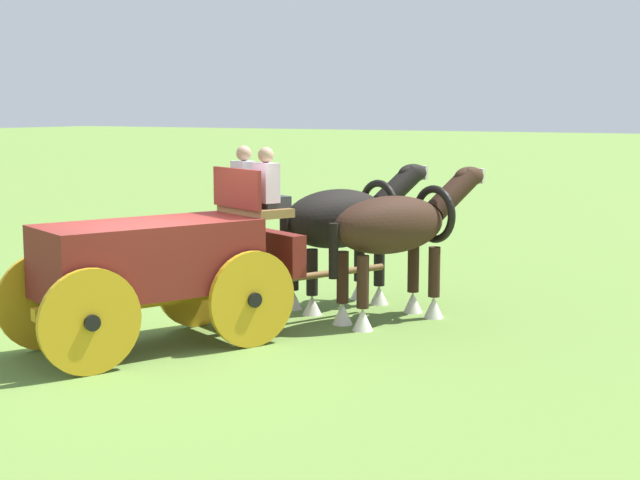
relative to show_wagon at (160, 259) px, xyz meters
The scene contains 4 objects.
ground_plane 1.20m from the show_wagon, 157.25° to the left, with size 220.00×220.00×0.00m, color olive.
show_wagon is the anchor object (origin of this frame).
draft_horse_near 3.65m from the show_wagon, 12.49° to the right, with size 2.88×1.66×2.25m.
draft_horse_off 3.66m from the show_wagon, 32.99° to the right, with size 2.92×1.65×2.27m.
Camera 1 is at (-9.42, -8.31, 3.20)m, focal length 53.22 mm.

